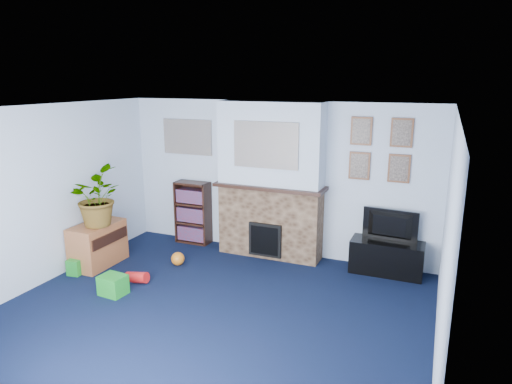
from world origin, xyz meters
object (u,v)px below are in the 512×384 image
at_px(sideboard, 98,242).
at_px(bookshelf, 193,214).
at_px(tv_stand, 386,258).
at_px(television, 389,226).

bearing_deg(sideboard, bookshelf, 59.49).
bearing_deg(tv_stand, sideboard, -161.79).
distance_m(bookshelf, sideboard, 1.63).
height_order(tv_stand, sideboard, sideboard).
xyz_separation_m(television, sideboard, (-4.03, -1.35, -0.35)).
bearing_deg(sideboard, television, 18.46).
relative_size(television, bookshelf, 0.74).
xyz_separation_m(tv_stand, television, (0.00, 0.02, 0.48)).
distance_m(tv_stand, television, 0.48).
height_order(television, sideboard, television).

